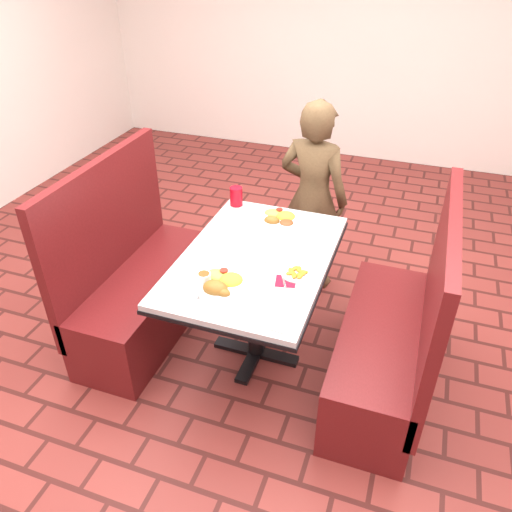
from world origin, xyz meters
name	(u,v)px	position (x,y,z in m)	size (l,w,h in m)	color
room	(256,31)	(0.00, 0.00, 1.91)	(7.00, 7.04, 2.82)	maroon
dining_table	(256,270)	(0.00, 0.00, 0.65)	(0.81, 1.21, 0.75)	silver
booth_bench_left	(140,287)	(-0.80, 0.00, 0.33)	(0.47, 1.20, 1.17)	maroon
booth_bench_right	(390,345)	(0.80, 0.00, 0.33)	(0.47, 1.20, 1.17)	maroon
diner_person	(313,198)	(0.10, 0.90, 0.69)	(0.51, 0.33, 1.39)	brown
near_dinner_plate	(221,281)	(-0.08, -0.32, 0.78)	(0.30, 0.30, 0.09)	white
far_dinner_plate	(280,217)	(0.00, 0.43, 0.78)	(0.29, 0.29, 0.07)	white
plantain_plate	(297,273)	(0.26, -0.10, 0.76)	(0.17, 0.17, 0.03)	white
maroon_napkin	(286,281)	(0.22, -0.17, 0.75)	(0.10, 0.10, 0.00)	maroon
spoon_utensil	(283,279)	(0.21, -0.16, 0.76)	(0.01, 0.14, 0.00)	silver
red_tumbler	(236,196)	(-0.33, 0.53, 0.81)	(0.08, 0.08, 0.12)	#B40C19
paper_napkin	(275,321)	(0.27, -0.49, 0.76)	(0.18, 0.13, 0.01)	silver
knife_utensil	(224,289)	(-0.05, -0.35, 0.76)	(0.01, 0.16, 0.00)	silver
fork_utensil	(209,292)	(-0.11, -0.40, 0.76)	(0.01, 0.15, 0.00)	silver
lettuce_shreds	(266,252)	(0.04, 0.06, 0.75)	(0.28, 0.32, 0.00)	#8BB448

